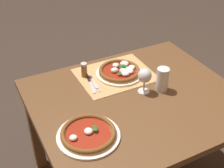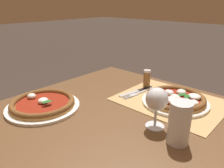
{
  "view_description": "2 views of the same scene",
  "coord_description": "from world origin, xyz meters",
  "px_view_note": "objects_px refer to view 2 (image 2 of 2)",
  "views": [
    {
      "loc": [
        0.78,
        1.21,
        1.82
      ],
      "look_at": [
        0.13,
        -0.06,
        0.84
      ],
      "focal_mm": 50.0,
      "sensor_mm": 36.0,
      "label": 1
    },
    {
      "loc": [
        -0.42,
        0.59,
        1.18
      ],
      "look_at": [
        0.2,
        -0.09,
        0.82
      ],
      "focal_mm": 35.0,
      "sensor_mm": 36.0,
      "label": 2
    }
  ],
  "objects_px": {
    "pizza_near": "(176,99)",
    "pepper_shaker": "(147,79)",
    "pizza_far": "(43,104)",
    "pint_glass": "(179,124)",
    "knife": "(136,91)",
    "fork": "(138,93)",
    "wine_glass": "(157,101)"
  },
  "relations": [
    {
      "from": "wine_glass",
      "to": "knife",
      "type": "relative_size",
      "value": 0.72
    },
    {
      "from": "pizza_near",
      "to": "pepper_shaker",
      "type": "height_order",
      "value": "pepper_shaker"
    },
    {
      "from": "pizza_far",
      "to": "knife",
      "type": "bearing_deg",
      "value": -115.11
    },
    {
      "from": "fork",
      "to": "knife",
      "type": "height_order",
      "value": "knife"
    },
    {
      "from": "pizza_far",
      "to": "pepper_shaker",
      "type": "height_order",
      "value": "pepper_shaker"
    },
    {
      "from": "pint_glass",
      "to": "fork",
      "type": "relative_size",
      "value": 0.72
    },
    {
      "from": "fork",
      "to": "pizza_far",
      "type": "bearing_deg",
      "value": 61.75
    },
    {
      "from": "knife",
      "to": "pepper_shaker",
      "type": "height_order",
      "value": "pepper_shaker"
    },
    {
      "from": "pizza_far",
      "to": "pepper_shaker",
      "type": "distance_m",
      "value": 0.54
    },
    {
      "from": "wine_glass",
      "to": "pepper_shaker",
      "type": "bearing_deg",
      "value": -51.27
    },
    {
      "from": "pizza_far",
      "to": "wine_glass",
      "type": "distance_m",
      "value": 0.49
    },
    {
      "from": "pizza_far",
      "to": "knife",
      "type": "distance_m",
      "value": 0.46
    },
    {
      "from": "pint_glass",
      "to": "knife",
      "type": "relative_size",
      "value": 0.68
    },
    {
      "from": "pizza_far",
      "to": "pint_glass",
      "type": "height_order",
      "value": "pint_glass"
    },
    {
      "from": "wine_glass",
      "to": "knife",
      "type": "xyz_separation_m",
      "value": [
        0.25,
        -0.22,
        -0.1
      ]
    },
    {
      "from": "pizza_near",
      "to": "wine_glass",
      "type": "xyz_separation_m",
      "value": [
        -0.04,
        0.23,
        0.08
      ]
    },
    {
      "from": "pizza_near",
      "to": "fork",
      "type": "height_order",
      "value": "pizza_near"
    },
    {
      "from": "pint_glass",
      "to": "fork",
      "type": "bearing_deg",
      "value": -35.88
    },
    {
      "from": "pizza_far",
      "to": "pizza_near",
      "type": "bearing_deg",
      "value": -133.55
    },
    {
      "from": "wine_glass",
      "to": "pint_glass",
      "type": "xyz_separation_m",
      "value": [
        -0.1,
        0.03,
        -0.04
      ]
    },
    {
      "from": "pepper_shaker",
      "to": "knife",
      "type": "bearing_deg",
      "value": 90.3
    },
    {
      "from": "pizza_far",
      "to": "wine_glass",
      "type": "xyz_separation_m",
      "value": [
        -0.44,
        -0.2,
        0.09
      ]
    },
    {
      "from": "fork",
      "to": "pizza_near",
      "type": "bearing_deg",
      "value": -172.86
    },
    {
      "from": "pizza_near",
      "to": "pint_glass",
      "type": "height_order",
      "value": "pint_glass"
    },
    {
      "from": "knife",
      "to": "pepper_shaker",
      "type": "relative_size",
      "value": 2.21
    },
    {
      "from": "pizza_near",
      "to": "pepper_shaker",
      "type": "xyz_separation_m",
      "value": [
        0.21,
        -0.08,
        0.03
      ]
    },
    {
      "from": "fork",
      "to": "pepper_shaker",
      "type": "bearing_deg",
      "value": -77.47
    },
    {
      "from": "pizza_near",
      "to": "knife",
      "type": "xyz_separation_m",
      "value": [
        0.21,
        0.01,
        -0.02
      ]
    },
    {
      "from": "knife",
      "to": "pepper_shaker",
      "type": "xyz_separation_m",
      "value": [
        0.0,
        -0.09,
        0.04
      ]
    },
    {
      "from": "wine_glass",
      "to": "fork",
      "type": "xyz_separation_m",
      "value": [
        0.22,
        -0.2,
        -0.1
      ]
    },
    {
      "from": "pint_glass",
      "to": "knife",
      "type": "xyz_separation_m",
      "value": [
        0.35,
        -0.25,
        -0.06
      ]
    },
    {
      "from": "pepper_shaker",
      "to": "pizza_near",
      "type": "bearing_deg",
      "value": 159.39
    }
  ]
}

